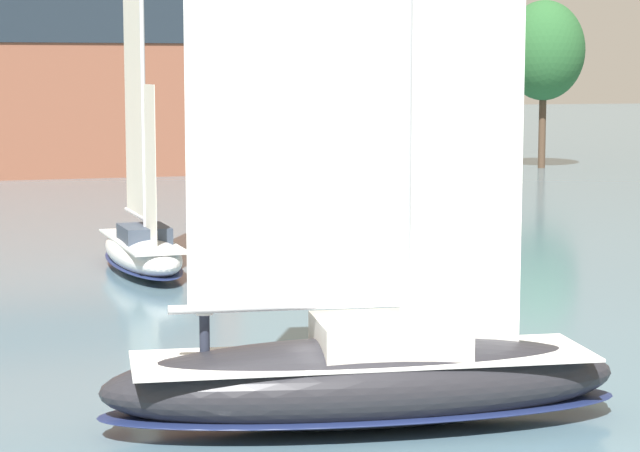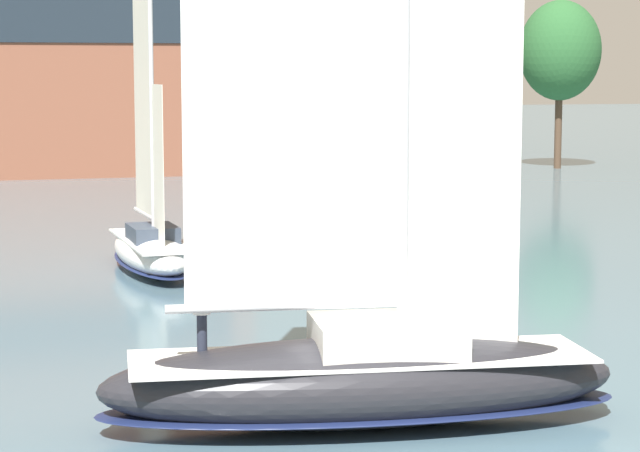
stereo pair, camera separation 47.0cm
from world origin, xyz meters
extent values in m
plane|color=slate|center=(0.00, 0.00, 0.00)|extent=(400.00, 400.00, 0.00)
cylinder|color=#4C3828|center=(32.40, 57.05, 3.16)|extent=(0.51, 0.51, 6.32)
ellipsoid|color=#285B2D|center=(32.40, 57.05, 8.23)|extent=(5.69, 5.69, 6.95)
ellipsoid|color=#232328|center=(0.00, 0.00, 0.87)|extent=(10.51, 3.96, 1.74)
ellipsoid|color=#19234C|center=(0.00, 0.00, 0.39)|extent=(10.61, 4.00, 0.21)
cube|color=silver|center=(0.00, 0.00, 1.38)|extent=(9.24, 3.37, 0.06)
cube|color=beige|center=(0.51, -0.06, 1.77)|extent=(3.07, 2.31, 0.72)
cylinder|color=silver|center=(0.82, -0.09, 7.82)|extent=(0.21, 0.21, 12.83)
cylinder|color=silver|center=(-1.48, 0.16, 2.44)|extent=(4.61, 0.67, 0.17)
cube|color=white|center=(-1.30, 0.14, 7.70)|extent=(4.23, 0.49, 10.52)
cube|color=white|center=(2.04, -0.22, 4.94)|extent=(2.25, 0.27, 7.05)
cylinder|color=#232838|center=(-3.02, 0.67, 1.84)|extent=(0.22, 0.22, 0.85)
cylinder|color=silver|center=(-3.02, 0.67, 2.59)|extent=(0.37, 0.37, 0.65)
sphere|color=tan|center=(-3.02, 0.67, 3.03)|extent=(0.24, 0.24, 0.24)
ellipsoid|color=silver|center=(-1.36, 19.98, 0.66)|extent=(2.58, 7.91, 1.33)
ellipsoid|color=#19234C|center=(-1.36, 19.98, 0.30)|extent=(2.60, 7.99, 0.16)
cube|color=silver|center=(-1.36, 19.98, 1.06)|extent=(2.18, 6.96, 0.06)
cube|color=#333D4C|center=(-1.34, 19.59, 1.36)|extent=(1.64, 2.26, 0.55)
cylinder|color=silver|center=(-1.33, 19.36, 5.97)|extent=(0.16, 0.16, 9.76)
cylinder|color=silver|center=(-1.42, 21.12, 1.87)|extent=(0.31, 3.52, 0.13)
cube|color=silver|center=(-1.41, 20.98, 5.87)|extent=(0.19, 3.23, 8.01)
cube|color=silver|center=(-1.28, 18.40, 3.77)|extent=(0.11, 1.72, 5.37)
camera|label=1|loc=(-7.62, -22.62, 6.97)|focal=70.00mm
camera|label=2|loc=(-7.17, -22.75, 6.97)|focal=70.00mm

